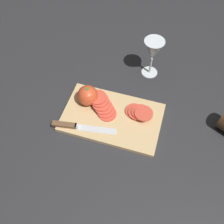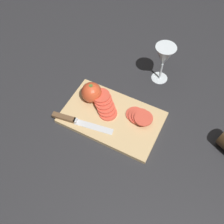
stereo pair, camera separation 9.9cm
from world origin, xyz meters
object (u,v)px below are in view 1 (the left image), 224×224
Objects in this scene: tomato_slice_stack_far at (103,105)px; whole_tomato at (87,96)px; tomato_slice_stack_near at (139,112)px; wine_glass at (153,51)px; knife at (72,126)px.

whole_tomato is at bearing 169.04° from tomato_slice_stack_far.
whole_tomato is at bearing -179.40° from tomato_slice_stack_near.
whole_tomato is (-0.20, -0.24, -0.07)m from wine_glass.
tomato_slice_stack_near is 0.88× the size of tomato_slice_stack_far.
tomato_slice_stack_near reaches higher than knife.
wine_glass is at bearing 50.59° from knife.
wine_glass reaches higher than tomato_slice_stack_far.
tomato_slice_stack_far is (-0.14, -0.01, 0.01)m from tomato_slice_stack_near.
wine_glass is 0.32m from whole_tomato.
tomato_slice_stack_far is at bearing -117.71° from wine_glass.
wine_glass is 0.26m from tomato_slice_stack_near.
wine_glass is 1.43× the size of tomato_slice_stack_far.
tomato_slice_stack_near is (0.21, 0.00, -0.03)m from whole_tomato.
whole_tomato is 0.07m from tomato_slice_stack_far.
tomato_slice_stack_far is at bearing 44.59° from knife.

